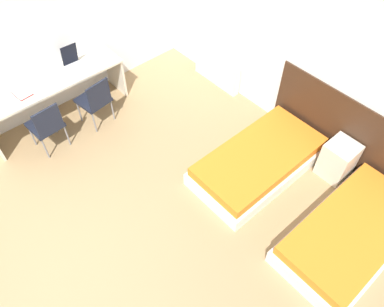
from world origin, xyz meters
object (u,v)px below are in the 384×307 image
Objects in this scene: bed_near_window at (259,161)px; bed_near_door at (351,234)px; chair_near_laptop at (95,99)px; laptop at (74,64)px; nightstand at (338,160)px; chair_near_notebook at (46,124)px.

bed_near_door is (1.47, 0.00, 0.00)m from bed_near_window.
chair_near_laptop is 2.26× the size of laptop.
nightstand reaches higher than bed_near_window.
chair_near_laptop is 0.79m from chair_near_notebook.
bed_near_window is 2.56m from chair_near_laptop.
bed_near_door is 3.38× the size of nightstand.
bed_near_door is at bearing -45.45° from nightstand.
laptop is (-3.50, -1.86, 0.53)m from nightstand.
nightstand is 1.52× the size of laptop.
chair_near_laptop and chair_near_notebook have the same top height.
chair_near_notebook is at bearing -97.48° from chair_near_laptop.
bed_near_door is 3.93m from chair_near_laptop.
chair_near_notebook reaches higher than nightstand.
bed_near_door is 4.43m from laptop.
chair_near_notebook is at bearing -138.28° from nightstand.
nightstand is at bearing 24.67° from chair_near_laptop.
laptop reaches higher than bed_near_door.
laptop reaches higher than chair_near_laptop.
chair_near_laptop is (-2.27, -1.14, 0.30)m from bed_near_window.
bed_near_window is 3.05m from laptop.
nightstand is (-0.74, 0.75, 0.11)m from bed_near_door.
bed_near_window is at bearing 180.00° from bed_near_door.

